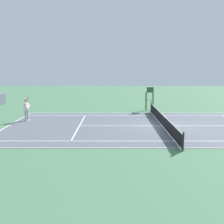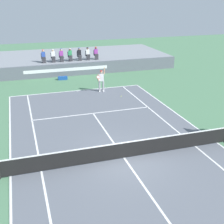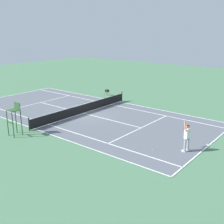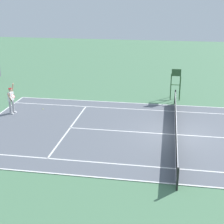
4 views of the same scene
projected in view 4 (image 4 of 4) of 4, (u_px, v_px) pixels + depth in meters
name	position (u px, v px, depth m)	size (l,w,h in m)	color
ground_plane	(175.00, 135.00, 19.96)	(80.00, 80.00, 0.00)	#4C7A56
court	(175.00, 135.00, 19.96)	(11.08, 23.88, 0.03)	slate
net	(176.00, 127.00, 19.78)	(11.98, 0.10, 1.07)	black
tennis_player	(11.00, 100.00, 23.12)	(0.82, 0.62, 2.08)	#9E9EA3
tennis_ball	(43.00, 109.00, 24.22)	(0.07, 0.07, 0.07)	#D1E533
umpire_chair	(176.00, 80.00, 26.02)	(0.77, 0.77, 2.44)	#2D562D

